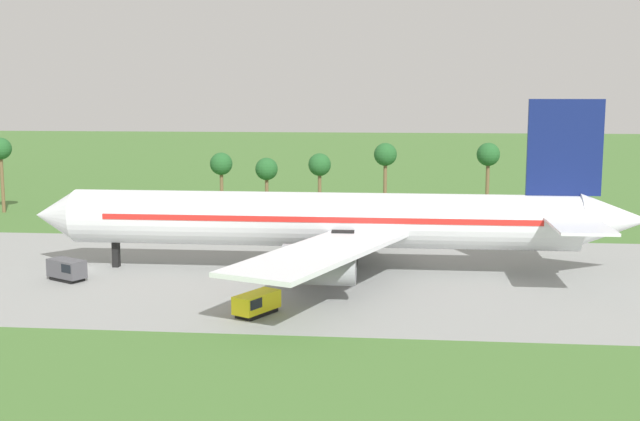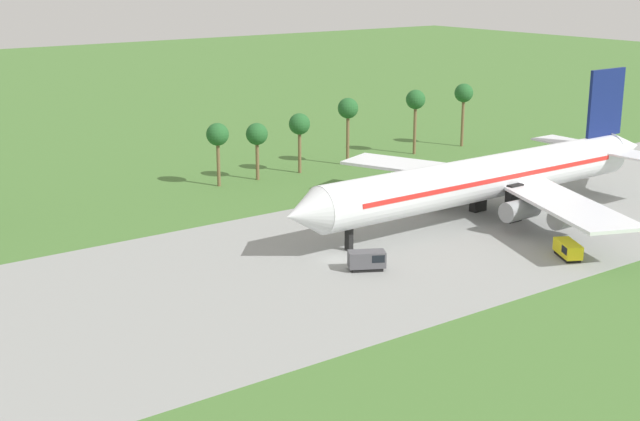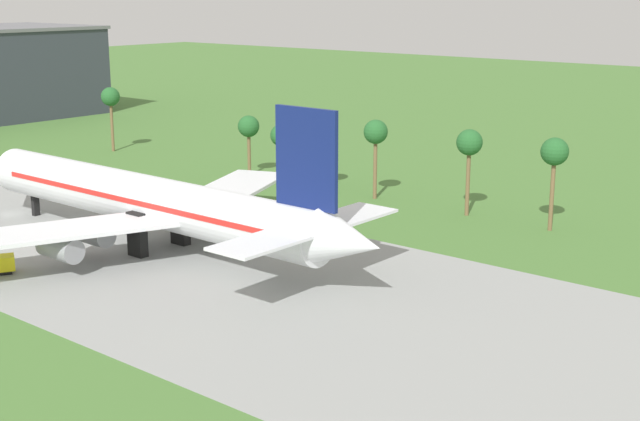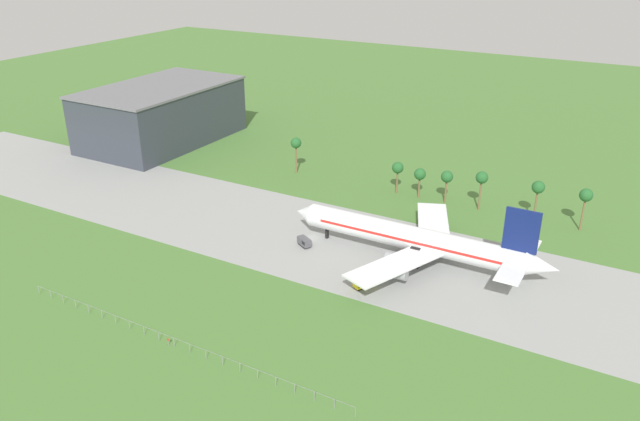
% 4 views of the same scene
% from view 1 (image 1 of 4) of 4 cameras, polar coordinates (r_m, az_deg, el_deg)
% --- Properties ---
extents(ground_plane, '(600.00, 600.00, 0.00)m').
position_cam_1_polar(ground_plane, '(94.50, -16.49, -4.07)').
color(ground_plane, '#477233').
extents(taxiway_strip, '(320.00, 44.00, 0.02)m').
position_cam_1_polar(taxiway_strip, '(94.50, -16.49, -4.06)').
color(taxiway_strip, gray).
rests_on(taxiway_strip, ground_plane).
extents(jet_airliner, '(68.27, 52.37, 19.16)m').
position_cam_1_polar(jet_airliner, '(88.63, 1.09, -0.70)').
color(jet_airliner, white).
rests_on(jet_airliner, ground_plane).
extents(baggage_tug, '(4.72, 3.82, 2.28)m').
position_cam_1_polar(baggage_tug, '(89.37, -17.51, -4.02)').
color(baggage_tug, black).
rests_on(baggage_tug, ground_plane).
extents(fuel_truck, '(4.02, 5.06, 2.02)m').
position_cam_1_polar(fuel_truck, '(72.65, -4.62, -6.61)').
color(fuel_truck, black).
rests_on(fuel_truck, ground_plane).
extents(palm_tree_row, '(95.06, 3.60, 12.40)m').
position_cam_1_polar(palm_tree_row, '(126.85, -0.12, 3.61)').
color(palm_tree_row, brown).
rests_on(palm_tree_row, ground_plane).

